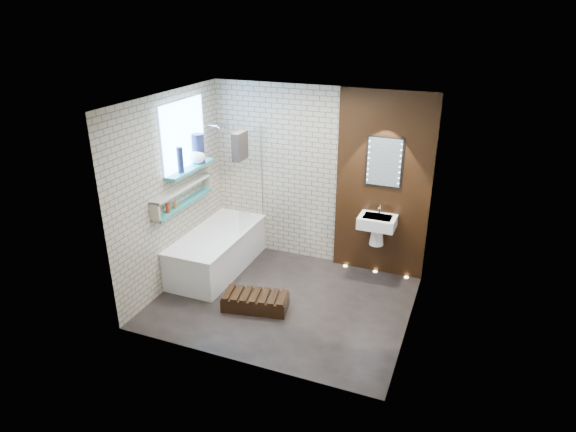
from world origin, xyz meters
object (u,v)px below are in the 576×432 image
at_px(bathtub, 217,250).
at_px(washbasin, 377,226).
at_px(walnut_step, 256,302).
at_px(bath_screen, 251,180).
at_px(led_mirror, 384,162).

xyz_separation_m(bathtub, washbasin, (2.17, 0.62, 0.50)).
height_order(washbasin, walnut_step, washbasin).
distance_m(bath_screen, walnut_step, 1.79).
distance_m(bathtub, walnut_step, 1.23).
bearing_deg(walnut_step, washbasin, 48.47).
height_order(bath_screen, led_mirror, led_mirror).
height_order(led_mirror, walnut_step, led_mirror).
relative_size(bathtub, washbasin, 3.00).
relative_size(washbasin, walnut_step, 0.71).
distance_m(bathtub, led_mirror, 2.68).
bearing_deg(walnut_step, led_mirror, 51.54).
distance_m(washbasin, walnut_step, 1.96).
bearing_deg(led_mirror, walnut_step, -128.46).
bearing_deg(bathtub, led_mirror, 19.78).
distance_m(washbasin, led_mirror, 0.88).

